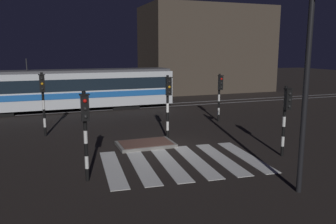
% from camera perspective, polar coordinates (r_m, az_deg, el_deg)
% --- Properties ---
extents(ground_plane, '(120.00, 120.00, 0.00)m').
position_cam_1_polar(ground_plane, '(17.18, -0.52, -6.00)').
color(ground_plane, black).
extents(rail_near, '(80.00, 0.12, 0.03)m').
position_cam_1_polar(rail_near, '(28.34, -8.56, 0.43)').
color(rail_near, '#59595E').
rests_on(rail_near, ground).
extents(rail_far, '(80.00, 0.12, 0.03)m').
position_cam_1_polar(rail_far, '(29.73, -9.11, 0.88)').
color(rail_far, '#59595E').
rests_on(rail_far, ground).
extents(crosswalk_zebra, '(7.08, 5.20, 0.02)m').
position_cam_1_polar(crosswalk_zebra, '(15.13, 2.42, -8.25)').
color(crosswalk_zebra, silver).
rests_on(crosswalk_zebra, ground).
extents(traffic_island, '(2.82, 1.79, 0.18)m').
position_cam_1_polar(traffic_island, '(17.59, -3.72, -5.33)').
color(traffic_island, slate).
rests_on(traffic_island, ground).
extents(traffic_light_corner_near_right, '(0.36, 0.42, 3.23)m').
position_cam_1_polar(traffic_light_corner_near_right, '(16.25, 18.93, 0.22)').
color(traffic_light_corner_near_right, black).
rests_on(traffic_light_corner_near_right, ground).
extents(traffic_light_corner_far_left, '(0.36, 0.42, 3.58)m').
position_cam_1_polar(traffic_light_corner_far_left, '(20.23, -19.99, 2.71)').
color(traffic_light_corner_far_left, black).
rests_on(traffic_light_corner_far_left, ground).
extents(traffic_light_median_centre, '(0.36, 0.42, 3.49)m').
position_cam_1_polar(traffic_light_median_centre, '(18.30, 0.02, 2.39)').
color(traffic_light_median_centre, black).
rests_on(traffic_light_median_centre, ground).
extents(traffic_light_corner_far_right, '(0.36, 0.42, 3.22)m').
position_cam_1_polar(traffic_light_corner_far_right, '(23.35, 8.56, 3.56)').
color(traffic_light_corner_far_right, black).
rests_on(traffic_light_corner_far_right, ground).
extents(traffic_light_corner_near_left, '(0.36, 0.42, 3.37)m').
position_cam_1_polar(traffic_light_corner_near_left, '(12.73, -13.52, -1.77)').
color(traffic_light_corner_near_left, black).
rests_on(traffic_light_corner_near_left, ground).
extents(street_lamp_near_kerb, '(0.44, 1.21, 7.04)m').
position_cam_1_polar(street_lamp_near_kerb, '(11.86, 22.93, 7.82)').
color(street_lamp_near_kerb, black).
rests_on(street_lamp_near_kerb, ground).
extents(tram, '(17.47, 2.58, 4.15)m').
position_cam_1_polar(tram, '(28.30, -16.83, 3.64)').
color(tram, silver).
rests_on(tram, ground).
extents(building_backdrop, '(14.42, 8.00, 9.67)m').
position_cam_1_polar(building_backdrop, '(41.36, 6.27, 10.28)').
color(building_backdrop, '#42382D').
rests_on(building_backdrop, ground).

